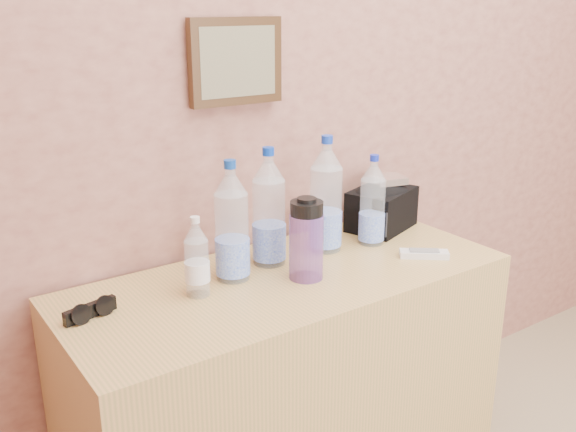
% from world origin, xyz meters
% --- Properties ---
extents(picture_frame, '(0.30, 0.03, 0.25)m').
position_xyz_m(picture_frame, '(-0.48, 1.98, 1.40)').
color(picture_frame, '#382311').
rests_on(picture_frame, room_shell).
extents(dresser, '(1.31, 0.54, 0.82)m').
position_xyz_m(dresser, '(-0.48, 1.71, 0.41)').
color(dresser, '#A07A46').
rests_on(dresser, ground).
extents(pet_large_a, '(0.09, 0.09, 0.35)m').
position_xyz_m(pet_large_a, '(-0.62, 1.78, 0.97)').
color(pet_large_a, silver).
rests_on(pet_large_a, dresser).
extents(pet_large_b, '(0.10, 0.10, 0.36)m').
position_xyz_m(pet_large_b, '(-0.48, 1.82, 0.97)').
color(pet_large_b, silver).
rests_on(pet_large_b, dresser).
extents(pet_large_c, '(0.10, 0.10, 0.37)m').
position_xyz_m(pet_large_c, '(-0.27, 1.81, 0.98)').
color(pet_large_c, '#A8C0D7').
rests_on(pet_large_c, dresser).
extents(pet_large_d, '(0.08, 0.08, 0.29)m').
position_xyz_m(pet_large_d, '(-0.11, 1.77, 0.95)').
color(pet_large_d, silver).
rests_on(pet_large_d, dresser).
extents(pet_small, '(0.06, 0.06, 0.22)m').
position_xyz_m(pet_small, '(-0.76, 1.74, 0.91)').
color(pet_small, silver).
rests_on(pet_small, dresser).
extents(nalgene_bottle, '(0.10, 0.10, 0.24)m').
position_xyz_m(nalgene_bottle, '(-0.45, 1.67, 0.93)').
color(nalgene_bottle, '#7944A1').
rests_on(nalgene_bottle, dresser).
extents(sunglasses, '(0.15, 0.08, 0.04)m').
position_xyz_m(sunglasses, '(-1.04, 1.78, 0.84)').
color(sunglasses, black).
rests_on(sunglasses, dresser).
extents(ac_remote, '(0.15, 0.13, 0.02)m').
position_xyz_m(ac_remote, '(-0.06, 1.58, 0.83)').
color(ac_remote, beige).
rests_on(ac_remote, dresser).
extents(toiletry_bag, '(0.27, 0.23, 0.16)m').
position_xyz_m(toiletry_bag, '(0.02, 1.86, 0.90)').
color(toiletry_bag, black).
rests_on(toiletry_bag, dresser).
extents(foil_packet, '(0.13, 0.12, 0.02)m').
position_xyz_m(foil_packet, '(0.04, 1.86, 0.99)').
color(foil_packet, white).
rests_on(foil_packet, toiletry_bag).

